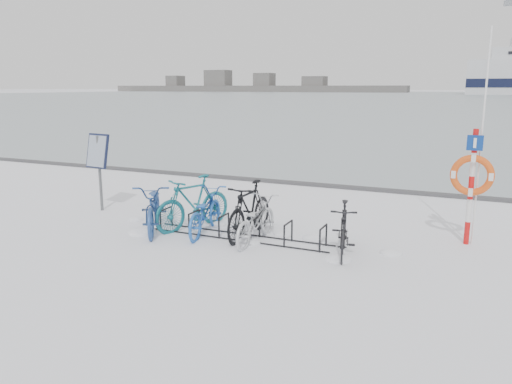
# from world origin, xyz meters

# --- Properties ---
(ground) EXTENTS (900.00, 900.00, 0.00)m
(ground) POSITION_xyz_m (0.00, 0.00, 0.00)
(ground) COLOR white
(ground) RESTS_ON ground
(ice_sheet) EXTENTS (400.00, 298.00, 0.02)m
(ice_sheet) POSITION_xyz_m (0.00, 155.00, 0.01)
(ice_sheet) COLOR #9EABB3
(ice_sheet) RESTS_ON ground
(quay_edge) EXTENTS (400.00, 0.25, 0.10)m
(quay_edge) POSITION_xyz_m (0.00, 5.90, 0.05)
(quay_edge) COLOR #3F3F42
(quay_edge) RESTS_ON ground
(bike_rack) EXTENTS (4.00, 0.48, 0.46)m
(bike_rack) POSITION_xyz_m (0.00, 0.00, 0.18)
(bike_rack) COLOR black
(bike_rack) RESTS_ON ground
(info_board) EXTENTS (0.67, 0.31, 1.94)m
(info_board) POSITION_xyz_m (-4.23, 0.68, 1.40)
(info_board) COLOR #595B5E
(info_board) RESTS_ON ground
(lifebuoy_station) EXTENTS (0.80, 0.23, 4.17)m
(lifebuoy_station) POSITION_xyz_m (4.33, 1.41, 1.40)
(lifebuoy_station) COLOR red
(lifebuoy_station) RESTS_ON ground
(shoreline) EXTENTS (180.00, 12.00, 9.50)m
(shoreline) POSITION_xyz_m (-122.02, 260.00, 2.79)
(shoreline) COLOR #525252
(shoreline) RESTS_ON ground
(bike_0) EXTENTS (1.71, 2.21, 1.12)m
(bike_0) POSITION_xyz_m (-1.95, -0.22, 0.56)
(bike_0) COLOR navy
(bike_0) RESTS_ON ground
(bike_1) EXTENTS (1.27, 2.08, 1.21)m
(bike_1) POSITION_xyz_m (-1.27, 0.27, 0.60)
(bike_1) COLOR #166573
(bike_1) RESTS_ON ground
(bike_2) EXTENTS (0.98, 1.97, 0.99)m
(bike_2) POSITION_xyz_m (-0.83, 0.03, 0.49)
(bike_2) COLOR blue
(bike_2) RESTS_ON ground
(bike_3) EXTENTS (0.60, 1.99, 1.19)m
(bike_3) POSITION_xyz_m (0.14, 0.21, 0.60)
(bike_3) COLOR black
(bike_3) RESTS_ON ground
(bike_4) EXTENTS (0.63, 1.80, 0.94)m
(bike_4) POSITION_xyz_m (0.40, -0.08, 0.47)
(bike_4) COLOR silver
(bike_4) RESTS_ON ground
(bike_5) EXTENTS (0.82, 1.73, 1.00)m
(bike_5) POSITION_xyz_m (2.21, -0.08, 0.50)
(bike_5) COLOR black
(bike_5) RESTS_ON ground
(snow_drifts) EXTENTS (6.31, 1.71, 0.22)m
(snow_drifts) POSITION_xyz_m (0.15, -0.05, 0.00)
(snow_drifts) COLOR white
(snow_drifts) RESTS_ON ground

